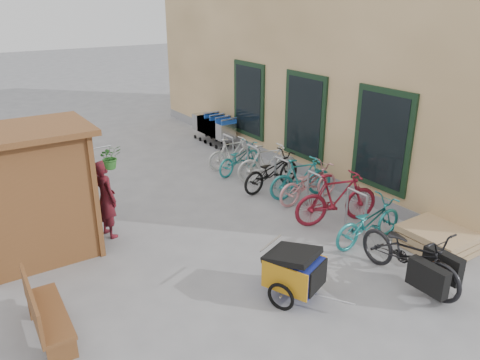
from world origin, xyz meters
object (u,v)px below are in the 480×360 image
cargo_bike (411,255)px  bike_3 (301,178)px  person_kiosk (106,199)px  bike_7 (232,153)px  pallet_stack (437,239)px  bike_2 (309,183)px  kiosk (26,177)px  bench (43,312)px  child_trailer (294,270)px  bike_6 (239,158)px  bike_0 (369,222)px  bike_1 (337,198)px  shopping_carts (213,126)px  bike_5 (268,163)px  bike_4 (272,171)px

cargo_bike → bike_3: cargo_bike is taller
person_kiosk → bike_7: 4.61m
pallet_stack → bike_2: size_ratio=0.70×
cargo_bike → bike_2: 3.54m
kiosk → bike_2: 5.93m
kiosk → bike_2: (5.76, -0.83, -1.10)m
bench → child_trailer: size_ratio=0.97×
bike_6 → pallet_stack: bearing=173.6°
child_trailer → bike_0: (2.30, 0.56, -0.03)m
bench → bike_1: bearing=6.0°
shopping_carts → person_kiosk: (-4.92, -4.25, 0.19)m
bike_5 → shopping_carts: bearing=6.4°
bench → shopping_carts: (6.67, 6.75, 0.14)m
shopping_carts → child_trailer: shopping_carts is taller
shopping_carts → bike_5: size_ratio=1.17×
pallet_stack → bench: bearing=167.7°
kiosk → bike_0: bearing=-28.8°
kiosk → shopping_carts: 7.68m
shopping_carts → person_kiosk: 6.50m
pallet_stack → cargo_bike: 1.43m
bench → cargo_bike: (5.34, -1.85, 0.05)m
child_trailer → person_kiosk: size_ratio=0.93×
shopping_carts → bike_4: shopping_carts is taller
shopping_carts → bike_2: shopping_carts is taller
bench → pallet_stack: bearing=-10.3°
kiosk → pallet_stack: bearing=-31.7°
bike_5 → bike_7: size_ratio=1.12×
child_trailer → bike_2: bike_2 is taller
bike_3 → bike_4: (-0.26, 0.80, -0.03)m
person_kiosk → bike_2: person_kiosk is taller
shopping_carts → child_trailer: (-3.18, -7.85, -0.12)m
bike_0 → bike_4: 3.21m
child_trailer → bike_1: bike_1 is taller
bike_7 → pallet_stack: bearing=-168.2°
bike_0 → child_trailer: bearing=103.5°
kiosk → bench: kiosk is taller
bike_0 → bike_3: 2.43m
shopping_carts → pallet_stack: bearing=-90.0°
bike_3 → bike_5: size_ratio=0.99×
bike_5 → bike_6: size_ratio=1.05×
bike_0 → bike_7: bike_0 is taller
pallet_stack → bench: 6.83m
bike_7 → bench: bearing=131.4°
bench → bike_4: (5.90, 2.66, 0.00)m
bike_1 → bike_2: 1.20m
person_kiosk → bike_5: bearing=-93.4°
bike_1 → bike_4: size_ratio=1.07×
bike_1 → person_kiosk: bearing=79.5°
bike_6 → bike_5: bearing=-177.8°
bike_5 → cargo_bike: bearing=-174.7°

